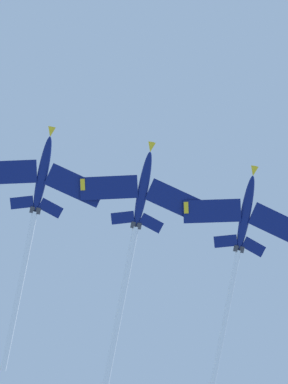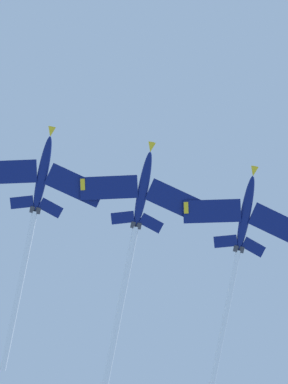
% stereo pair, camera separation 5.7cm
% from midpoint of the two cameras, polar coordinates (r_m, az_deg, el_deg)
% --- Properties ---
extents(jet_inner_left, '(19.90, 37.75, 13.71)m').
position_cam_midpoint_polar(jet_inner_left, '(111.69, 7.70, -4.52)').
color(jet_inner_left, navy).
extents(jet_centre, '(19.94, 42.74, 14.26)m').
position_cam_midpoint_polar(jet_centre, '(110.32, -0.94, -4.31)').
color(jet_centre, navy).
extents(jet_inner_right, '(19.93, 36.97, 12.11)m').
position_cam_midpoint_polar(jet_inner_right, '(111.12, -8.77, -1.47)').
color(jet_inner_right, navy).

